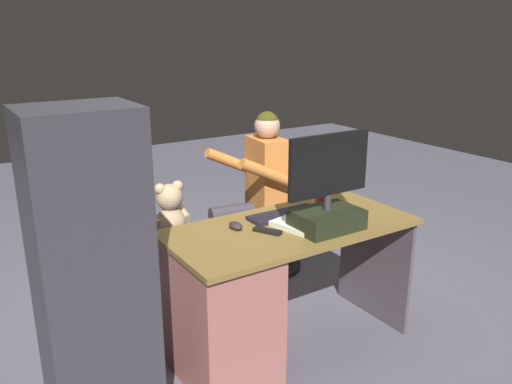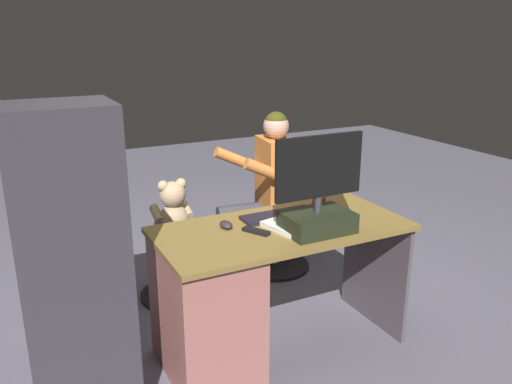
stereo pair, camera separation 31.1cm
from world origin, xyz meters
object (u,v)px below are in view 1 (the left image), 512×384
object	(u,v)px
visitor_chair	(266,237)
person	(257,183)
office_chair_teddy	(173,267)
teddy_bear	(169,212)
computer_mouse	(236,226)
cup	(322,202)
keyboard	(285,214)
desk	(236,299)
monitor	(327,202)
tv_remote	(267,231)

from	to	relation	value
visitor_chair	person	distance (m)	0.45
office_chair_teddy	teddy_bear	size ratio (longest dim) A/B	1.32
computer_mouse	cup	xyz separation A→B (m)	(-0.56, 0.02, 0.03)
office_chair_teddy	keyboard	bearing A→B (deg)	118.29
desk	office_chair_teddy	bearing A→B (deg)	-90.83
monitor	office_chair_teddy	xyz separation A→B (m)	(0.45, -0.97, -0.64)
keyboard	office_chair_teddy	bearing A→B (deg)	-61.71
keyboard	visitor_chair	bearing A→B (deg)	-117.75
tv_remote	keyboard	bearing A→B (deg)	-173.47
desk	keyboard	distance (m)	0.54
cup	office_chair_teddy	size ratio (longest dim) A/B	0.20
person	keyboard	bearing A→B (deg)	67.34
office_chair_teddy	teddy_bear	bearing A→B (deg)	-90.00
tv_remote	visitor_chair	distance (m)	1.24
computer_mouse	teddy_bear	xyz separation A→B (m)	(0.05, -0.73, -0.14)
desk	teddy_bear	bearing A→B (deg)	-90.81
keyboard	office_chair_teddy	size ratio (longest dim) A/B	0.85
tv_remote	office_chair_teddy	xyz separation A→B (m)	(0.16, -0.85, -0.50)
computer_mouse	person	distance (m)	1.04
office_chair_teddy	computer_mouse	bearing A→B (deg)	94.29
keyboard	cup	bearing A→B (deg)	171.39
desk	cup	size ratio (longest dim) A/B	13.30
cup	desk	bearing A→B (deg)	8.27
cup	visitor_chair	distance (m)	1.01
monitor	person	size ratio (longest dim) A/B	0.42
office_chair_teddy	monitor	bearing A→B (deg)	114.79
visitor_chair	monitor	bearing A→B (deg)	71.95
cup	monitor	bearing A→B (deg)	54.76
desk	cup	bearing A→B (deg)	-171.73
computer_mouse	visitor_chair	size ratio (longest dim) A/B	0.19
visitor_chair	person	size ratio (longest dim) A/B	0.44
computer_mouse	visitor_chair	world-z (taller)	computer_mouse
computer_mouse	office_chair_teddy	distance (m)	0.88
person	desk	bearing A→B (deg)	51.79
teddy_bear	cup	bearing A→B (deg)	129.32
office_chair_teddy	teddy_bear	world-z (taller)	teddy_bear
computer_mouse	person	xyz separation A→B (m)	(-0.65, -0.80, -0.07)
cup	teddy_bear	bearing A→B (deg)	-50.68
keyboard	cup	size ratio (longest dim) A/B	4.21
monitor	visitor_chair	distance (m)	1.29
desk	computer_mouse	world-z (taller)	computer_mouse
desk	person	bearing A→B (deg)	-128.21
keyboard	cup	xyz separation A→B (m)	(-0.24, 0.04, 0.04)
keyboard	cup	world-z (taller)	cup
cup	teddy_bear	distance (m)	0.98
desk	visitor_chair	bearing A→B (deg)	-131.24
cup	teddy_bear	size ratio (longest dim) A/B	0.27
monitor	keyboard	xyz separation A→B (m)	(0.07, -0.27, -0.14)
cup	person	bearing A→B (deg)	-96.32
computer_mouse	person	size ratio (longest dim) A/B	0.08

